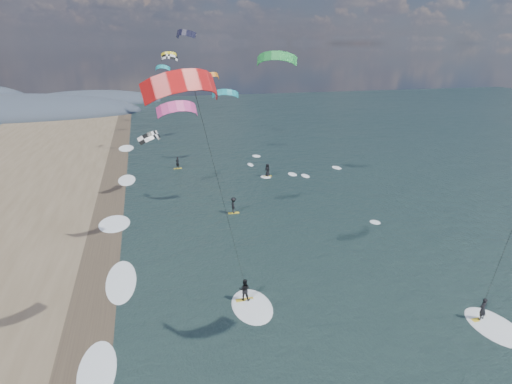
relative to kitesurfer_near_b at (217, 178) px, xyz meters
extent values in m
cube|color=#382D23|center=(-7.50, 3.84, -10.02)|extent=(3.00, 240.00, 0.00)
ellipsoid|color=#3D4756|center=(-35.50, 93.84, -10.02)|extent=(64.00, 24.00, 10.00)
ellipsoid|color=#3D4756|center=(-17.50, 113.84, -10.02)|extent=(40.00, 18.00, 7.00)
cube|color=gold|center=(15.97, -1.63, -10.00)|extent=(1.21, 0.36, 0.05)
imported|color=black|center=(15.97, -1.63, -9.22)|extent=(0.62, 0.49, 1.49)
ellipsoid|color=white|center=(16.27, -2.43, -10.02)|extent=(2.60, 4.20, 0.12)
cube|color=gold|center=(2.28, 4.19, -9.99)|extent=(1.20, 0.37, 0.06)
imported|color=black|center=(2.28, 4.19, -9.20)|extent=(0.90, 0.81, 1.52)
ellipsoid|color=white|center=(2.58, 3.39, -10.02)|extent=(2.60, 4.20, 0.12)
cylinder|color=black|center=(0.53, 1.19, -1.96)|extent=(0.02, 0.02, 15.21)
cube|color=gold|center=(4.78, 19.57, -10.00)|extent=(1.10, 0.35, 0.05)
imported|color=black|center=(4.78, 19.57, -9.15)|extent=(0.62, 1.06, 1.64)
cube|color=gold|center=(11.64, 30.94, -10.00)|extent=(1.10, 0.35, 0.05)
imported|color=black|center=(11.64, 30.94, -9.17)|extent=(0.87, 0.94, 1.61)
cube|color=gold|center=(0.73, 37.52, -10.00)|extent=(1.10, 0.35, 0.05)
imported|color=black|center=(0.73, 37.52, -9.17)|extent=(0.70, 0.67, 1.60)
ellipsoid|color=white|center=(-6.30, -0.16, -10.02)|extent=(2.40, 5.40, 0.11)
ellipsoid|color=white|center=(-6.30, 8.84, -10.02)|extent=(2.40, 5.40, 0.11)
ellipsoid|color=white|center=(-6.30, 19.84, -10.02)|extent=(2.40, 5.40, 0.11)
ellipsoid|color=white|center=(-6.30, 33.84, -10.02)|extent=(2.40, 5.40, 0.11)
ellipsoid|color=white|center=(-6.30, 51.84, -10.02)|extent=(2.40, 5.40, 0.11)
camera|label=1|loc=(-3.25, -19.78, 6.19)|focal=30.00mm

